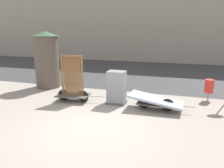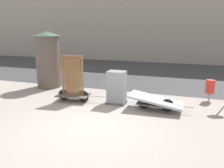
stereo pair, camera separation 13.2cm
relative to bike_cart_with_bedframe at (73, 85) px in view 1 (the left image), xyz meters
name	(u,v)px [view 1 (the left image)]	position (x,y,z in m)	size (l,w,h in m)	color
ground_plane	(92,127)	(1.72, -2.12, -0.68)	(60.00, 60.00, 0.00)	gray
road_strip	(142,72)	(1.72, 7.18, -0.68)	(56.00, 10.17, 0.01)	#38383A
building_facade	(156,11)	(1.72, 14.27, 4.01)	(48.00, 4.00, 9.38)	#9E9384
bike_cart_with_bedframe	(73,85)	(0.00, 0.00, 0.00)	(2.08, 0.93, 1.94)	#4C4742
bike_cart_with_mattress	(156,101)	(3.45, 0.00, -0.33)	(2.39, 1.00, 0.58)	#4C4742
utility_cabinet	(116,89)	(1.83, 0.26, -0.05)	(0.77, 0.59, 1.35)	#4C4C4C
trash_bin	(209,86)	(5.47, 1.75, -0.05)	(0.36, 0.36, 0.92)	gray
advertising_column	(47,59)	(-2.34, 1.75, 0.78)	(1.37, 1.37, 2.87)	brown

